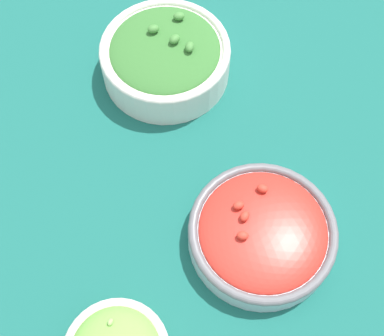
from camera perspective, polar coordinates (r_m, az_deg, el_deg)
ground_plane at (r=0.74m, az=0.00°, el=-1.05°), size 3.00×3.00×0.00m
bowl_cherry_tomatoes at (r=0.69m, az=7.49°, el=-6.87°), size 0.19×0.19×0.06m
bowl_broccoli at (r=0.80m, az=-2.86°, el=11.77°), size 0.19×0.19×0.08m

